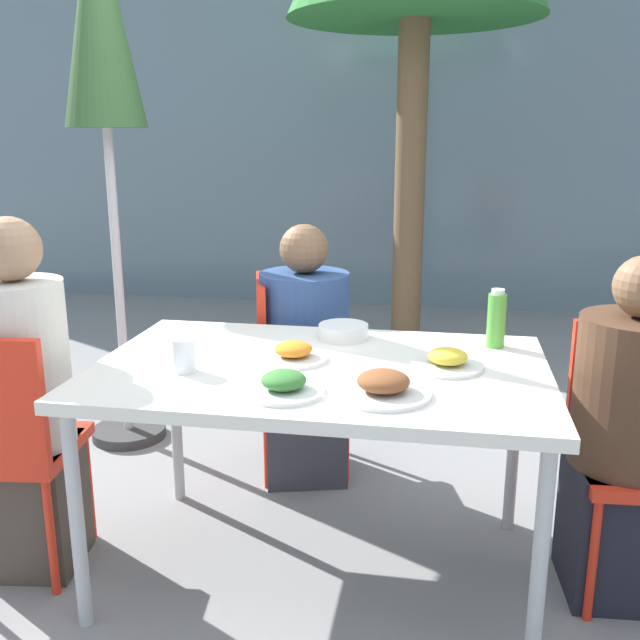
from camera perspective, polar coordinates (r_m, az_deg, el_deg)
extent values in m
plane|color=gray|center=(2.63, 0.00, -19.36)|extent=(24.00, 24.00, 0.00)
cube|color=slate|center=(6.28, 6.80, 14.78)|extent=(10.00, 0.20, 3.00)
cube|color=silver|center=(2.30, 0.00, -4.10)|extent=(1.45, 0.92, 0.04)
cylinder|color=#B7B7B7|center=(2.32, -18.88, -14.94)|extent=(0.04, 0.04, 0.71)
cylinder|color=#B7B7B7|center=(2.09, 17.15, -18.31)|extent=(0.04, 0.04, 0.71)
cylinder|color=#B7B7B7|center=(2.97, -11.46, -7.71)|extent=(0.04, 0.04, 0.71)
cylinder|color=#B7B7B7|center=(2.80, 15.24, -9.41)|extent=(0.04, 0.04, 0.71)
cube|color=red|center=(2.66, -23.14, -9.43)|extent=(0.45, 0.45, 0.04)
cylinder|color=red|center=(2.83, -18.01, -12.57)|extent=(0.03, 0.03, 0.42)
cylinder|color=red|center=(2.56, -20.72, -15.93)|extent=(0.03, 0.03, 0.42)
cube|color=#473D33|center=(2.73, -21.72, -13.53)|extent=(0.31, 0.31, 0.46)
cylinder|color=beige|center=(2.54, -22.79, -3.32)|extent=(0.31, 0.31, 0.56)
sphere|color=#9E7556|center=(2.46, -23.67, 5.22)|extent=(0.21, 0.21, 0.21)
cube|color=red|center=(2.61, 23.62, -4.58)|extent=(0.40, 0.06, 0.42)
cylinder|color=red|center=(2.44, 20.99, -17.51)|extent=(0.03, 0.03, 0.42)
cylinder|color=red|center=(2.73, 19.19, -13.79)|extent=(0.03, 0.03, 0.42)
cube|color=black|center=(2.61, 22.72, -15.05)|extent=(0.34, 0.34, 0.46)
cylinder|color=#472D1E|center=(2.42, 23.80, -5.33)|extent=(0.36, 0.36, 0.48)
cube|color=red|center=(3.14, -1.29, -4.58)|extent=(0.49, 0.49, 0.04)
cube|color=red|center=(3.07, -4.71, -0.60)|extent=(0.14, 0.40, 0.42)
cylinder|color=red|center=(3.40, 1.42, -7.19)|extent=(0.03, 0.03, 0.42)
cylinder|color=red|center=(3.08, 2.15, -9.53)|extent=(0.03, 0.03, 0.42)
cylinder|color=red|center=(3.38, -4.37, -7.37)|extent=(0.03, 0.03, 0.42)
cylinder|color=red|center=(3.06, -4.27, -9.74)|extent=(0.03, 0.03, 0.42)
cube|color=#383842|center=(3.17, -1.21, -8.43)|extent=(0.42, 0.42, 0.46)
cylinder|color=navy|center=(3.02, -1.25, -0.45)|extent=(0.38, 0.38, 0.45)
sphere|color=brown|center=(2.95, -1.29, 5.72)|extent=(0.20, 0.20, 0.20)
cylinder|color=#333333|center=(3.74, -15.01, -8.65)|extent=(0.36, 0.36, 0.05)
cylinder|color=#BCBCBC|center=(3.46, -16.35, 10.28)|extent=(0.04, 0.04, 2.49)
cone|color=#2D5128|center=(3.49, -17.29, 22.64)|extent=(0.36, 0.36, 0.99)
cylinder|color=white|center=(2.05, -2.91, -5.69)|extent=(0.24, 0.24, 0.01)
ellipsoid|color=#33702D|center=(2.04, -2.92, -4.82)|extent=(0.13, 0.13, 0.05)
cylinder|color=white|center=(2.04, 5.07, -5.87)|extent=(0.27, 0.27, 0.01)
ellipsoid|color=brown|center=(2.03, 5.10, -4.88)|extent=(0.15, 0.15, 0.06)
cylinder|color=white|center=(2.30, 10.15, -3.64)|extent=(0.23, 0.23, 0.01)
ellipsoid|color=gold|center=(2.29, 10.19, -2.87)|extent=(0.13, 0.13, 0.05)
cylinder|color=white|center=(2.34, -2.13, -3.08)|extent=(0.22, 0.22, 0.01)
ellipsoid|color=orange|center=(2.33, -2.14, -2.34)|extent=(0.12, 0.12, 0.05)
cylinder|color=#51A338|center=(2.54, 13.93, -0.05)|extent=(0.06, 0.06, 0.19)
cylinder|color=white|center=(2.52, 14.07, 2.21)|extent=(0.04, 0.04, 0.02)
cylinder|color=white|center=(2.26, -10.83, -2.79)|extent=(0.08, 0.08, 0.11)
cylinder|color=white|center=(2.58, 1.89, -0.93)|extent=(0.18, 0.18, 0.05)
cylinder|color=brown|center=(4.82, 7.17, 9.92)|extent=(0.20, 0.20, 2.17)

